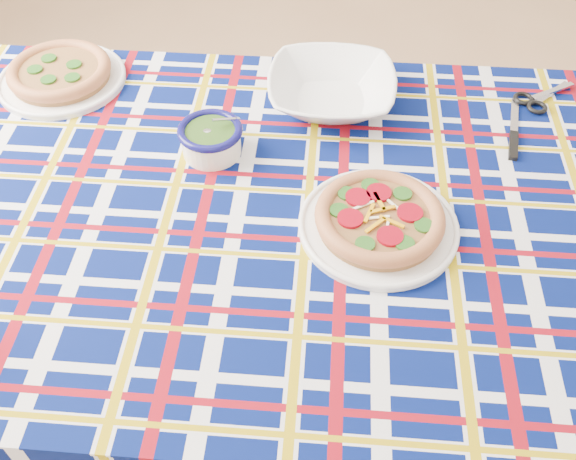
{
  "coord_description": "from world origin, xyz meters",
  "views": [
    {
      "loc": [
        -0.41,
        -1.42,
        1.59
      ],
      "look_at": [
        -0.44,
        -0.67,
        0.75
      ],
      "focal_mm": 40.0,
      "sensor_mm": 36.0,
      "label": 1
    }
  ],
  "objects_px": {
    "dining_table": "(274,232)",
    "serving_bowl": "(331,90)",
    "main_focaccia_plate": "(379,218)",
    "pesto_bowl": "(211,137)"
  },
  "relations": [
    {
      "from": "pesto_bowl",
      "to": "dining_table",
      "type": "bearing_deg",
      "value": -47.78
    },
    {
      "from": "dining_table",
      "to": "serving_bowl",
      "type": "distance_m",
      "value": 0.36
    },
    {
      "from": "dining_table",
      "to": "serving_bowl",
      "type": "xyz_separation_m",
      "value": [
        0.11,
        0.32,
        0.11
      ]
    },
    {
      "from": "main_focaccia_plate",
      "to": "serving_bowl",
      "type": "relative_size",
      "value": 1.08
    },
    {
      "from": "main_focaccia_plate",
      "to": "pesto_bowl",
      "type": "xyz_separation_m",
      "value": [
        -0.33,
        0.2,
        0.01
      ]
    },
    {
      "from": "pesto_bowl",
      "to": "serving_bowl",
      "type": "relative_size",
      "value": 0.47
    },
    {
      "from": "pesto_bowl",
      "to": "serving_bowl",
      "type": "distance_m",
      "value": 0.3
    },
    {
      "from": "main_focaccia_plate",
      "to": "pesto_bowl",
      "type": "distance_m",
      "value": 0.38
    },
    {
      "from": "dining_table",
      "to": "main_focaccia_plate",
      "type": "xyz_separation_m",
      "value": [
        0.19,
        -0.05,
        0.1
      ]
    },
    {
      "from": "pesto_bowl",
      "to": "serving_bowl",
      "type": "height_order",
      "value": "pesto_bowl"
    }
  ]
}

